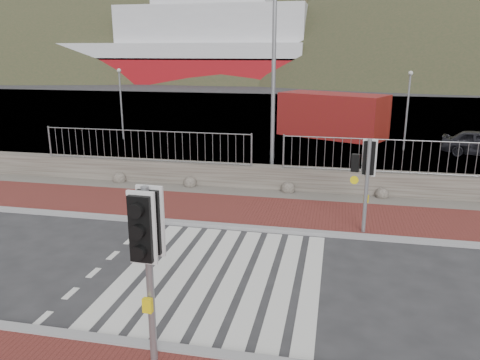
% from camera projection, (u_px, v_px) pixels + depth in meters
% --- Properties ---
extents(ground, '(220.00, 220.00, 0.00)m').
position_uv_depth(ground, '(221.00, 275.00, 11.00)').
color(ground, '#28282B').
rests_on(ground, ground).
extents(sidewalk_far, '(40.00, 3.00, 0.08)m').
position_uv_depth(sidewalk_far, '(255.00, 212.00, 15.23)').
color(sidewalk_far, maroon).
rests_on(sidewalk_far, ground).
extents(kerb_near, '(40.00, 0.25, 0.12)m').
position_uv_depth(kerb_near, '(179.00, 351.00, 8.15)').
color(kerb_near, gray).
rests_on(kerb_near, ground).
extents(kerb_far, '(40.00, 0.25, 0.12)m').
position_uv_depth(kerb_far, '(246.00, 228.00, 13.81)').
color(kerb_far, gray).
rests_on(kerb_far, ground).
extents(zebra_crossing, '(4.62, 5.60, 0.01)m').
position_uv_depth(zebra_crossing, '(221.00, 275.00, 10.99)').
color(zebra_crossing, silver).
rests_on(zebra_crossing, ground).
extents(gravel_strip, '(40.00, 1.50, 0.06)m').
position_uv_depth(gravel_strip, '(264.00, 194.00, 17.12)').
color(gravel_strip, '#59544C').
rests_on(gravel_strip, ground).
extents(stone_wall, '(40.00, 0.60, 0.90)m').
position_uv_depth(stone_wall, '(268.00, 178.00, 17.76)').
color(stone_wall, '#4D473F').
rests_on(stone_wall, ground).
extents(railing, '(18.07, 0.07, 1.22)m').
position_uv_depth(railing, '(267.00, 143.00, 17.25)').
color(railing, gray).
rests_on(railing, stone_wall).
extents(quay, '(120.00, 40.00, 0.50)m').
position_uv_depth(quay, '(306.00, 117.00, 37.31)').
color(quay, '#4C4C4F').
rests_on(quay, ground).
extents(water, '(220.00, 50.00, 0.05)m').
position_uv_depth(water, '(323.00, 86.00, 70.33)').
color(water, '#3F4C54').
rests_on(water, ground).
extents(ferry, '(50.00, 16.00, 20.00)m').
position_uv_depth(ferry, '(177.00, 49.00, 78.48)').
color(ferry, maroon).
rests_on(ferry, ground).
extents(hills_backdrop, '(254.00, 90.00, 100.00)m').
position_uv_depth(hills_backdrop, '(354.00, 189.00, 98.73)').
color(hills_backdrop, '#2D3520').
rests_on(hills_backdrop, ground).
extents(traffic_signal_near, '(0.45, 0.28, 3.12)m').
position_uv_depth(traffic_signal_near, '(148.00, 240.00, 7.32)').
color(traffic_signal_near, gray).
rests_on(traffic_signal_near, ground).
extents(traffic_signal_far, '(0.68, 0.32, 2.78)m').
position_uv_depth(traffic_signal_far, '(367.00, 166.00, 12.93)').
color(traffic_signal_far, gray).
rests_on(traffic_signal_far, ground).
extents(streetlight, '(1.79, 0.86, 8.85)m').
position_uv_depth(streetlight, '(278.00, 54.00, 17.32)').
color(streetlight, gray).
rests_on(streetlight, ground).
extents(shipping_container, '(6.81, 5.02, 2.62)m').
position_uv_depth(shipping_container, '(332.00, 115.00, 28.44)').
color(shipping_container, maroon).
rests_on(shipping_container, ground).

